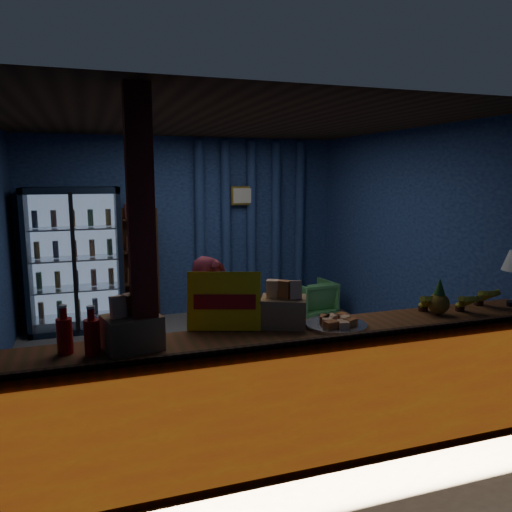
{
  "coord_description": "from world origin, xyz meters",
  "views": [
    {
      "loc": [
        -1.37,
        -5.05,
        2.06
      ],
      "look_at": [
        0.28,
        -0.2,
        1.22
      ],
      "focal_mm": 35.0,
      "sensor_mm": 36.0,
      "label": 1
    }
  ],
  "objects": [
    {
      "name": "ground",
      "position": [
        0.0,
        0.0,
        0.0
      ],
      "size": [
        4.6,
        4.6,
        0.0
      ],
      "primitive_type": "plane",
      "color": "#515154",
      "rests_on": "ground"
    },
    {
      "name": "beverage_cooler",
      "position": [
        -1.55,
        1.92,
        0.93
      ],
      "size": [
        1.2,
        0.62,
        1.9
      ],
      "color": "black",
      "rests_on": "ground"
    },
    {
      "name": "pineapple",
      "position": [
        1.25,
        -1.86,
        1.07
      ],
      "size": [
        0.17,
        0.17,
        0.29
      ],
      "color": "#8C5D19",
      "rests_on": "counter"
    },
    {
      "name": "support_post",
      "position": [
        -1.05,
        -1.9,
        1.3
      ],
      "size": [
        0.16,
        0.16,
        2.6
      ],
      "primitive_type": "cube",
      "color": "maroon",
      "rests_on": "ground"
    },
    {
      "name": "shopkeeper",
      "position": [
        -0.5,
        -1.44,
        0.72
      ],
      "size": [
        0.61,
        0.51,
        1.45
      ],
      "primitive_type": "imported",
      "rotation": [
        0.0,
        0.0,
        0.36
      ],
      "color": "maroon",
      "rests_on": "ground"
    },
    {
      "name": "side_table",
      "position": [
        0.3,
        1.45,
        0.23
      ],
      "size": [
        0.55,
        0.43,
        0.55
      ],
      "color": "#3B1D12",
      "rests_on": "ground"
    },
    {
      "name": "bottle_shelf",
      "position": [
        -0.7,
        2.06,
        0.79
      ],
      "size": [
        0.5,
        0.28,
        1.6
      ],
      "color": "#3B1D12",
      "rests_on": "ground"
    },
    {
      "name": "framed_picture",
      "position": [
        0.85,
        2.1,
        1.75
      ],
      "size": [
        0.36,
        0.04,
        0.28
      ],
      "color": "gold",
      "rests_on": "room_walls"
    },
    {
      "name": "yellow_sign",
      "position": [
        -0.47,
        -1.68,
        1.16
      ],
      "size": [
        0.53,
        0.27,
        0.42
      ],
      "color": "yellow",
      "rests_on": "counter"
    },
    {
      "name": "soda_bottles",
      "position": [
        -1.29,
        -1.87,
        1.08
      ],
      "size": [
        0.58,
        0.18,
        0.31
      ],
      "color": "#AD0D0B",
      "rests_on": "counter"
    },
    {
      "name": "snack_box_left",
      "position": [
        -1.13,
        -1.88,
        1.08
      ],
      "size": [
        0.4,
        0.36,
        0.36
      ],
      "color": "#9D7E4C",
      "rests_on": "counter"
    },
    {
      "name": "banana_bunches",
      "position": [
        1.5,
        -1.8,
        1.04
      ],
      "size": [
        0.83,
        0.31,
        0.18
      ],
      "color": "gold",
      "rests_on": "counter"
    },
    {
      "name": "snack_box_centre",
      "position": [
        -0.02,
        -1.73,
        1.07
      ],
      "size": [
        0.41,
        0.38,
        0.35
      ],
      "color": "#9D7E4C",
      "rests_on": "counter"
    },
    {
      "name": "room_walls",
      "position": [
        0.0,
        0.0,
        1.57
      ],
      "size": [
        4.6,
        4.6,
        4.6
      ],
      "color": "navy",
      "rests_on": "ground"
    },
    {
      "name": "green_chair",
      "position": [
        1.7,
        1.42,
        0.27
      ],
      "size": [
        0.63,
        0.64,
        0.53
      ],
      "primitive_type": "imported",
      "rotation": [
        0.0,
        0.0,
        3.25
      ],
      "color": "#51A254",
      "rests_on": "ground"
    },
    {
      "name": "pastry_tray",
      "position": [
        0.33,
        -1.88,
        0.98
      ],
      "size": [
        0.46,
        0.46,
        0.07
      ],
      "color": "silver",
      "rests_on": "counter"
    },
    {
      "name": "curtain_folds",
      "position": [
        1.0,
        2.14,
        1.3
      ],
      "size": [
        1.74,
        0.14,
        2.5
      ],
      "color": "navy",
      "rests_on": "room_walls"
    },
    {
      "name": "counter",
      "position": [
        0.0,
        -1.91,
        0.48
      ],
      "size": [
        4.4,
        0.57,
        0.99
      ],
      "color": "brown",
      "rests_on": "ground"
    }
  ]
}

